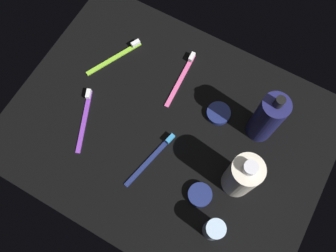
# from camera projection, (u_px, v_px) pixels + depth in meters

# --- Properties ---
(ground_plane) EXTENTS (0.84, 0.64, 0.01)m
(ground_plane) POSITION_uv_depth(u_px,v_px,m) (168.00, 130.00, 0.94)
(ground_plane) COLOR black
(lotion_bottle) EXTENTS (0.07, 0.07, 0.20)m
(lotion_bottle) POSITION_uv_depth(u_px,v_px,m) (267.00, 118.00, 0.85)
(lotion_bottle) COLOR navy
(lotion_bottle) RESTS_ON ground_plane
(bodywash_bottle) EXTENTS (0.08, 0.08, 0.18)m
(bodywash_bottle) POSITION_uv_depth(u_px,v_px,m) (242.00, 176.00, 0.81)
(bodywash_bottle) COLOR silver
(bodywash_bottle) RESTS_ON ground_plane
(deodorant_stick) EXTENTS (0.05, 0.05, 0.09)m
(deodorant_stick) POSITION_uv_depth(u_px,v_px,m) (214.00, 230.00, 0.80)
(deodorant_stick) COLOR silver
(deodorant_stick) RESTS_ON ground_plane
(toothbrush_pink) EXTENTS (0.02, 0.18, 0.02)m
(toothbrush_pink) POSITION_uv_depth(u_px,v_px,m) (182.00, 76.00, 0.98)
(toothbrush_pink) COLOR #E55999
(toothbrush_pink) RESTS_ON ground_plane
(toothbrush_navy) EXTENTS (0.05, 0.18, 0.02)m
(toothbrush_navy) POSITION_uv_depth(u_px,v_px,m) (154.00, 157.00, 0.90)
(toothbrush_navy) COLOR navy
(toothbrush_navy) RESTS_ON ground_plane
(toothbrush_lime) EXTENTS (0.09, 0.17, 0.02)m
(toothbrush_lime) POSITION_uv_depth(u_px,v_px,m) (117.00, 56.00, 1.00)
(toothbrush_lime) COLOR #8CD133
(toothbrush_lime) RESTS_ON ground_plane
(toothbrush_purple) EXTENTS (0.08, 0.17, 0.02)m
(toothbrush_purple) POSITION_uv_depth(u_px,v_px,m) (85.00, 117.00, 0.94)
(toothbrush_purple) COLOR purple
(toothbrush_purple) RESTS_ON ground_plane
(cream_tin_left) EXTENTS (0.06, 0.06, 0.02)m
(cream_tin_left) POSITION_uv_depth(u_px,v_px,m) (218.00, 113.00, 0.94)
(cream_tin_left) COLOR navy
(cream_tin_left) RESTS_ON ground_plane
(cream_tin_right) EXTENTS (0.06, 0.06, 0.02)m
(cream_tin_right) POSITION_uv_depth(u_px,v_px,m) (200.00, 195.00, 0.86)
(cream_tin_right) COLOR navy
(cream_tin_right) RESTS_ON ground_plane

